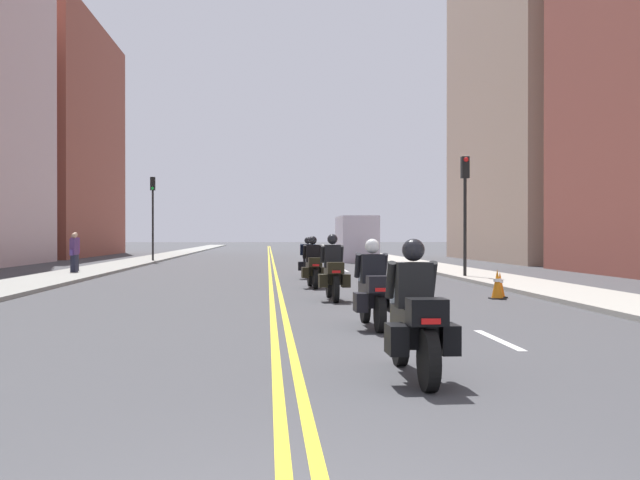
{
  "coord_description": "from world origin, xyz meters",
  "views": [
    {
      "loc": [
        -0.23,
        -3.92,
        1.63
      ],
      "look_at": [
        1.37,
        19.75,
        1.49
      ],
      "focal_mm": 43.86,
      "sensor_mm": 36.0,
      "label": 1
    }
  ],
  "objects_px": {
    "traffic_cone_0": "(497,284)",
    "motorcycle_4": "(308,261)",
    "pedestrian_2": "(74,253)",
    "motorcycle_0": "(415,322)",
    "traffic_light_near": "(465,194)",
    "traffic_light_far": "(153,204)",
    "motorcycle_1": "(373,292)",
    "traffic_cone_2": "(500,285)",
    "pedestrian_1": "(75,252)",
    "motorcycle_2": "(333,274)",
    "motorcycle_3": "(313,267)",
    "parked_truck": "(355,241)"
  },
  "relations": [
    {
      "from": "traffic_light_near",
      "to": "motorcycle_4",
      "type": "bearing_deg",
      "value": 172.6
    },
    {
      "from": "motorcycle_3",
      "to": "parked_truck",
      "type": "relative_size",
      "value": 0.33
    },
    {
      "from": "motorcycle_2",
      "to": "motorcycle_4",
      "type": "distance_m",
      "value": 9.9
    },
    {
      "from": "motorcycle_3",
      "to": "traffic_cone_0",
      "type": "height_order",
      "value": "motorcycle_3"
    },
    {
      "from": "traffic_cone_2",
      "to": "parked_truck",
      "type": "height_order",
      "value": "parked_truck"
    },
    {
      "from": "motorcycle_2",
      "to": "pedestrian_2",
      "type": "bearing_deg",
      "value": 124.82
    },
    {
      "from": "traffic_cone_2",
      "to": "motorcycle_2",
      "type": "bearing_deg",
      "value": -172.59
    },
    {
      "from": "motorcycle_1",
      "to": "traffic_cone_2",
      "type": "height_order",
      "value": "motorcycle_1"
    },
    {
      "from": "pedestrian_2",
      "to": "motorcycle_3",
      "type": "bearing_deg",
      "value": 61.0
    },
    {
      "from": "motorcycle_1",
      "to": "pedestrian_2",
      "type": "relative_size",
      "value": 1.25
    },
    {
      "from": "motorcycle_1",
      "to": "traffic_cone_2",
      "type": "relative_size",
      "value": 3.18
    },
    {
      "from": "motorcycle_3",
      "to": "traffic_light_near",
      "type": "relative_size",
      "value": 0.47
    },
    {
      "from": "parked_truck",
      "to": "traffic_light_far",
      "type": "bearing_deg",
      "value": -173.71
    },
    {
      "from": "motorcycle_0",
      "to": "motorcycle_1",
      "type": "xyz_separation_m",
      "value": [
        0.19,
        4.86,
        -0.0
      ]
    },
    {
      "from": "motorcycle_1",
      "to": "parked_truck",
      "type": "xyz_separation_m",
      "value": [
        3.69,
        35.28,
        0.63
      ]
    },
    {
      "from": "traffic_cone_0",
      "to": "motorcycle_4",
      "type": "bearing_deg",
      "value": 113.95
    },
    {
      "from": "traffic_cone_2",
      "to": "traffic_light_far",
      "type": "xyz_separation_m",
      "value": [
        -12.94,
        27.47,
        3.17
      ]
    },
    {
      "from": "motorcycle_0",
      "to": "pedestrian_1",
      "type": "distance_m",
      "value": 27.02
    },
    {
      "from": "motorcycle_1",
      "to": "pedestrian_1",
      "type": "xyz_separation_m",
      "value": [
        -10.03,
        20.31,
        0.27
      ]
    },
    {
      "from": "motorcycle_0",
      "to": "motorcycle_3",
      "type": "bearing_deg",
      "value": 90.11
    },
    {
      "from": "motorcycle_3",
      "to": "traffic_light_near",
      "type": "distance_m",
      "value": 7.83
    },
    {
      "from": "traffic_light_near",
      "to": "parked_truck",
      "type": "relative_size",
      "value": 0.7
    },
    {
      "from": "motorcycle_1",
      "to": "traffic_light_near",
      "type": "relative_size",
      "value": 0.47
    },
    {
      "from": "traffic_light_near",
      "to": "traffic_light_far",
      "type": "relative_size",
      "value": 0.89
    },
    {
      "from": "motorcycle_4",
      "to": "traffic_light_far",
      "type": "bearing_deg",
      "value": 115.61
    },
    {
      "from": "traffic_cone_2",
      "to": "traffic_light_near",
      "type": "xyz_separation_m",
      "value": [
        1.27,
        8.57,
        2.83
      ]
    },
    {
      "from": "motorcycle_2",
      "to": "motorcycle_3",
      "type": "distance_m",
      "value": 4.7
    },
    {
      "from": "traffic_light_far",
      "to": "parked_truck",
      "type": "xyz_separation_m",
      "value": [
        12.41,
        1.37,
        -2.23
      ]
    },
    {
      "from": "traffic_cone_0",
      "to": "pedestrian_2",
      "type": "height_order",
      "value": "pedestrian_2"
    },
    {
      "from": "motorcycle_4",
      "to": "traffic_light_near",
      "type": "distance_m",
      "value": 6.38
    },
    {
      "from": "motorcycle_1",
      "to": "motorcycle_2",
      "type": "distance_m",
      "value": 5.88
    },
    {
      "from": "traffic_light_far",
      "to": "parked_truck",
      "type": "height_order",
      "value": "traffic_light_far"
    },
    {
      "from": "traffic_light_far",
      "to": "traffic_light_near",
      "type": "bearing_deg",
      "value": -53.06
    },
    {
      "from": "motorcycle_1",
      "to": "parked_truck",
      "type": "bearing_deg",
      "value": 81.78
    },
    {
      "from": "pedestrian_2",
      "to": "parked_truck",
      "type": "bearing_deg",
      "value": 153.58
    },
    {
      "from": "motorcycle_0",
      "to": "motorcycle_2",
      "type": "distance_m",
      "value": 10.73
    },
    {
      "from": "motorcycle_1",
      "to": "motorcycle_4",
      "type": "relative_size",
      "value": 0.95
    },
    {
      "from": "motorcycle_1",
      "to": "motorcycle_3",
      "type": "distance_m",
      "value": 10.57
    },
    {
      "from": "motorcycle_0",
      "to": "pedestrian_1",
      "type": "relative_size",
      "value": 1.3
    },
    {
      "from": "motorcycle_2",
      "to": "traffic_cone_0",
      "type": "height_order",
      "value": "motorcycle_2"
    },
    {
      "from": "traffic_cone_2",
      "to": "pedestrian_2",
      "type": "relative_size",
      "value": 0.39
    },
    {
      "from": "traffic_cone_0",
      "to": "traffic_light_near",
      "type": "distance_m",
      "value": 9.55
    },
    {
      "from": "motorcycle_1",
      "to": "traffic_cone_2",
      "type": "distance_m",
      "value": 7.71
    },
    {
      "from": "pedestrian_2",
      "to": "motorcycle_0",
      "type": "bearing_deg",
      "value": 34.89
    },
    {
      "from": "motorcycle_0",
      "to": "traffic_light_far",
      "type": "height_order",
      "value": "traffic_light_far"
    },
    {
      "from": "motorcycle_4",
      "to": "traffic_light_far",
      "type": "height_order",
      "value": "traffic_light_far"
    },
    {
      "from": "traffic_cone_2",
      "to": "traffic_light_far",
      "type": "bearing_deg",
      "value": 115.23
    },
    {
      "from": "motorcycle_3",
      "to": "traffic_light_far",
      "type": "distance_m",
      "value": 24.94
    },
    {
      "from": "motorcycle_1",
      "to": "traffic_cone_0",
      "type": "distance_m",
      "value": 7.23
    },
    {
      "from": "traffic_cone_0",
      "to": "pedestrian_2",
      "type": "bearing_deg",
      "value": 136.76
    }
  ]
}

